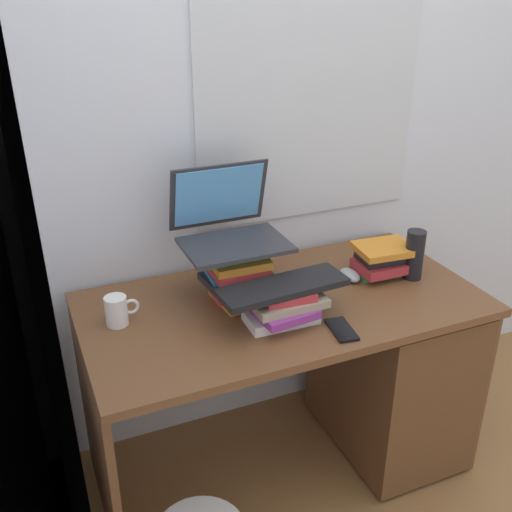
{
  "coord_description": "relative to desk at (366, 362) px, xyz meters",
  "views": [
    {
      "loc": [
        -0.8,
        -1.61,
        1.76
      ],
      "look_at": [
        -0.09,
        0.02,
        0.92
      ],
      "focal_mm": 42.19,
      "sensor_mm": 36.0,
      "label": 1
    }
  ],
  "objects": [
    {
      "name": "mug",
      "position": [
        -0.9,
        0.1,
        0.38
      ],
      "size": [
        0.11,
        0.07,
        0.1
      ],
      "color": "white",
      "rests_on": "desk"
    },
    {
      "name": "laptop",
      "position": [
        -0.49,
        0.17,
        0.59
      ],
      "size": [
        0.34,
        0.31,
        0.25
      ],
      "color": "#2D2D33",
      "rests_on": "book_stack_tall"
    },
    {
      "name": "wall_back",
      "position": [
        -0.34,
        0.42,
        0.9
      ],
      "size": [
        6.0,
        0.06,
        2.6
      ],
      "color": "silver",
      "rests_on": "ground"
    },
    {
      "name": "book_stack_tall",
      "position": [
        -0.49,
        0.1,
        0.43
      ],
      "size": [
        0.25,
        0.2,
        0.2
      ],
      "color": "orange",
      "rests_on": "desk"
    },
    {
      "name": "cell_phone",
      "position": [
        -0.26,
        -0.22,
        0.34
      ],
      "size": [
        0.08,
        0.14,
        0.01
      ],
      "primitive_type": "cube",
      "rotation": [
        0.0,
        0.0,
        -0.14
      ],
      "color": "black",
      "rests_on": "desk"
    },
    {
      "name": "keyboard",
      "position": [
        -0.4,
        -0.09,
        0.46
      ],
      "size": [
        0.43,
        0.17,
        0.02
      ],
      "primitive_type": "cube",
      "rotation": [
        0.0,
        0.0,
        0.06
      ],
      "color": "black",
      "rests_on": "book_stack_keyboard_riser"
    },
    {
      "name": "book_stack_side",
      "position": [
        0.08,
        0.06,
        0.4
      ],
      "size": [
        0.22,
        0.18,
        0.12
      ],
      "color": "#338C4C",
      "rests_on": "desk"
    },
    {
      "name": "water_bottle",
      "position": [
        0.17,
        -0.0,
        0.43
      ],
      "size": [
        0.07,
        0.07,
        0.19
      ],
      "primitive_type": "cylinder",
      "color": "black",
      "rests_on": "desk"
    },
    {
      "name": "book_stack_keyboard_riser",
      "position": [
        -0.4,
        -0.09,
        0.39
      ],
      "size": [
        0.25,
        0.2,
        0.11
      ],
      "color": "white",
      "rests_on": "desk"
    },
    {
      "name": "desk",
      "position": [
        0.0,
        0.0,
        0.0
      ],
      "size": [
        1.37,
        0.71,
        0.74
      ],
      "color": "brown",
      "rests_on": "ground"
    },
    {
      "name": "ground_plane",
      "position": [
        -0.34,
        0.03,
        -0.4
      ],
      "size": [
        6.0,
        6.0,
        0.0
      ],
      "primitive_type": "plane",
      "color": "olive"
    },
    {
      "name": "computer_mouse",
      "position": [
        -0.05,
        0.07,
        0.35
      ],
      "size": [
        0.06,
        0.1,
        0.04
      ],
      "primitive_type": "ellipsoid",
      "color": "#A5A8AD",
      "rests_on": "desk"
    }
  ]
}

